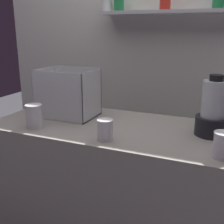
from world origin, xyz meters
TOP-DOWN VIEW (x-y plane):
  - counter at (0.00, 0.00)m, footprint 1.40×0.64m
  - back_wall_unit at (0.00, 0.77)m, footprint 2.60×0.24m
  - carrot_display_bin at (-0.33, 0.06)m, footprint 0.35×0.26m
  - blender_pitcher at (0.54, 0.06)m, footprint 0.17×0.17m
  - juice_cup_carrot_far_left at (-0.39, -0.21)m, footprint 0.09×0.09m
  - juice_cup_beet_left at (0.06, -0.22)m, footprint 0.08×0.08m
  - juice_cup_pomegranate_middle at (0.61, -0.21)m, footprint 0.09×0.09m

SIDE VIEW (x-z plane):
  - counter at x=0.00m, z-range 0.00..0.90m
  - juice_cup_beet_left at x=0.06m, z-range 0.89..1.00m
  - juice_cup_pomegranate_middle at x=0.61m, z-range 0.89..1.01m
  - juice_cup_carrot_far_left at x=-0.39m, z-range 0.89..1.02m
  - carrot_display_bin at x=-0.33m, z-range 0.85..1.15m
  - blender_pitcher at x=0.54m, z-range 0.87..1.19m
  - back_wall_unit at x=0.00m, z-range 0.01..2.51m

